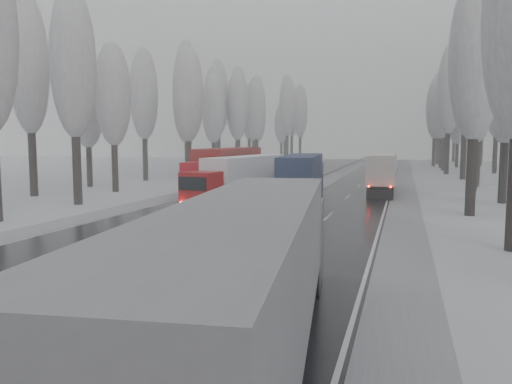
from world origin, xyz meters
The scene contains 51 objects.
carriageway_right centered at (5.25, 30.00, 0.01)m, with size 7.50×200.00×0.03m, color black.
carriageway_left centered at (-5.25, 30.00, 0.01)m, with size 7.50×200.00×0.03m, color black.
median_slush centered at (0.00, 30.00, 0.02)m, with size 3.00×200.00×0.04m, color #9EA1A6.
shoulder_right centered at (10.20, 30.00, 0.02)m, with size 2.40×200.00×0.04m, color #9EA1A6.
shoulder_left centered at (-10.20, 30.00, 0.02)m, with size 2.40×200.00×0.04m, color #9EA1A6.
median_guardrail centered at (0.00, 29.99, 0.60)m, with size 0.12×200.00×0.76m.
tree_18 centered at (14.51, 27.03, 10.70)m, with size 3.60×3.60×16.58m.
tree_20 centered at (17.90, 35.17, 10.14)m, with size 3.60×3.60×15.71m.
tree_22 centered at (17.02, 45.60, 10.24)m, with size 3.60×3.60×15.86m.
tree_24 centered at (17.90, 51.02, 13.19)m, with size 3.60×3.60×20.49m.
tree_26 centered at (17.56, 61.27, 12.10)m, with size 3.60×3.60×18.78m.
tree_28 centered at (16.34, 71.95, 12.64)m, with size 3.60×3.60×19.62m.
tree_29 centered at (23.71, 75.95, 11.67)m, with size 3.60×3.60×18.11m.
tree_30 centered at (16.56, 81.70, 11.52)m, with size 3.60×3.60×17.86m.
tree_31 centered at (22.48, 85.70, 11.97)m, with size 3.60×3.60×18.58m.
tree_32 centered at (16.63, 89.21, 11.18)m, with size 3.60×3.60×17.33m.
tree_33 centered at (19.77, 93.21, 9.26)m, with size 3.60×3.60×14.33m.
tree_34 centered at (15.73, 96.32, 11.37)m, with size 3.60×3.60×17.63m.
tree_35 centered at (24.94, 100.32, 11.77)m, with size 3.60×3.60×18.25m.
tree_36 centered at (17.04, 106.16, 13.02)m, with size 3.60×3.60×20.23m.
tree_37 centered at (24.02, 110.16, 10.56)m, with size 3.60×3.60×16.37m.
tree_38 centered at (18.73, 116.73, 11.59)m, with size 3.60×3.60×17.97m.
tree_39 centered at (21.55, 120.73, 10.45)m, with size 3.60×3.60×16.19m.
tree_58 centered at (-15.13, 24.57, 11.10)m, with size 3.60×3.60×17.21m.
tree_59 centered at (-22.80, 28.57, 11.87)m, with size 3.60×3.60×18.41m.
tree_60 centered at (-17.75, 34.20, 9.59)m, with size 3.60×3.60×14.84m.
tree_61 centered at (-23.52, 38.20, 9.02)m, with size 3.60×3.60×13.95m.
tree_62 centered at (-13.94, 43.73, 10.36)m, with size 3.60×3.60×16.04m.
tree_63 centered at (-21.85, 47.73, 10.89)m, with size 3.60×3.60×16.88m.
tree_64 centered at (-18.26, 52.71, 9.96)m, with size 3.60×3.60×15.42m.
tree_65 centered at (-20.05, 56.71, 12.55)m, with size 3.60×3.60×19.48m.
tree_66 centered at (-18.16, 62.35, 9.84)m, with size 3.60×3.60×15.23m.
tree_67 centered at (-19.54, 66.35, 11.03)m, with size 3.60×3.60×17.09m.
tree_68 centered at (-16.58, 69.11, 10.75)m, with size 3.60×3.60×16.65m.
tree_69 centered at (-21.42, 73.11, 12.46)m, with size 3.60×3.60×19.35m.
tree_70 centered at (-16.33, 79.19, 11.03)m, with size 3.60×3.60×17.09m.
tree_71 centered at (-21.09, 83.19, 12.63)m, with size 3.60×3.60×19.61m.
tree_72 centered at (-18.93, 88.54, 9.76)m, with size 3.60×3.60×15.11m.
tree_73 centered at (-21.82, 92.54, 11.11)m, with size 3.60×3.60×17.22m.
tree_74 centered at (-15.07, 99.33, 12.67)m, with size 3.60×3.60×19.68m.
tree_75 centered at (-24.20, 103.33, 11.99)m, with size 3.60×3.60×18.60m.
tree_76 centered at (-14.05, 108.72, 11.95)m, with size 3.60×3.60×18.55m.
tree_77 centered at (-19.66, 112.72, 9.26)m, with size 3.60×3.60×14.32m.
tree_78 centered at (-17.56, 115.31, 12.59)m, with size 3.60×3.60×19.55m.
tree_79 centered at (-20.33, 119.31, 11.01)m, with size 3.60×3.60×17.07m.
truck_grey_tarp centered at (7.05, 0.38, 2.31)m, with size 4.30×15.59×3.96m.
truck_blue_box centered at (2.31, 29.82, 2.34)m, with size 4.05×15.75×4.00m.
truck_cream_box centered at (7.98, 41.12, 2.26)m, with size 2.73×15.13×3.86m.
box_truck_distant centered at (7.23, 77.66, 1.55)m, with size 3.50×8.40×3.04m.
truck_red_white centered at (-2.93, 29.66, 2.23)m, with size 4.03×15.01×3.82m.
truck_red_red centered at (-6.01, 34.66, 2.58)m, with size 3.39×17.32×4.42m.
Camera 1 is at (10.08, -9.70, 5.14)m, focal length 35.00 mm.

